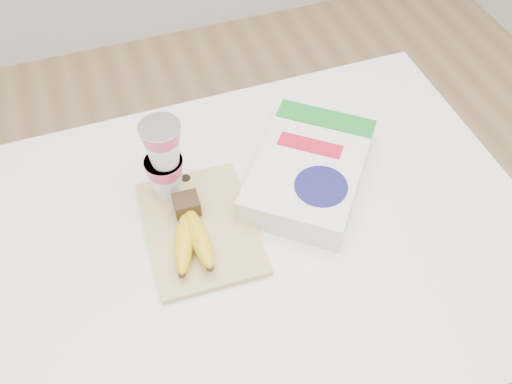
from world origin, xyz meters
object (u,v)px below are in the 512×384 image
table (231,346)px  cereal_box (309,170)px  cutting_board (200,228)px  yogurt_stack (164,158)px  bananas (191,233)px

table → cereal_box: size_ratio=3.35×
cutting_board → cereal_box: cereal_box is taller
cutting_board → yogurt_stack: yogurt_stack is taller
cutting_board → bananas: 0.04m
cutting_board → bananas: bananas is taller
cutting_board → cereal_box: bearing=12.7°
table → bananas: size_ratio=6.80×
cutting_board → yogurt_stack: size_ratio=1.53×
table → bananas: bearing=160.8°
table → cutting_board: size_ratio=4.42×
cereal_box → cutting_board: bearing=-131.1°
table → cereal_box: (0.21, 0.09, 0.49)m
table → cereal_box: bearing=22.8°
bananas → yogurt_stack: size_ratio=0.99×
yogurt_stack → bananas: bearing=-85.3°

